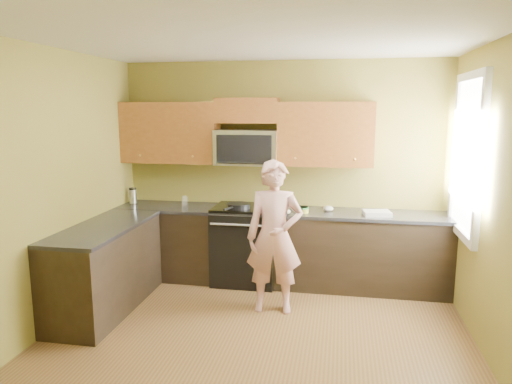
% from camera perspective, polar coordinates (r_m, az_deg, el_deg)
% --- Properties ---
extents(floor, '(4.00, 4.00, 0.00)m').
position_cam_1_polar(floor, '(4.42, -0.50, -18.62)').
color(floor, brown).
rests_on(floor, ground).
extents(ceiling, '(4.00, 4.00, 0.00)m').
position_cam_1_polar(ceiling, '(3.92, -0.56, 18.56)').
color(ceiling, white).
rests_on(ceiling, ground).
extents(wall_back, '(4.00, 0.00, 4.00)m').
position_cam_1_polar(wall_back, '(5.90, 3.13, 2.54)').
color(wall_back, olive).
rests_on(wall_back, ground).
extents(wall_front, '(4.00, 0.00, 4.00)m').
position_cam_1_polar(wall_front, '(2.10, -11.08, -11.67)').
color(wall_front, olive).
rests_on(wall_front, ground).
extents(wall_left, '(0.00, 4.00, 4.00)m').
position_cam_1_polar(wall_left, '(4.75, -24.96, -0.23)').
color(wall_left, olive).
rests_on(wall_left, ground).
extents(wall_right, '(0.00, 4.00, 4.00)m').
position_cam_1_polar(wall_right, '(4.09, 28.22, -2.02)').
color(wall_right, olive).
rests_on(wall_right, ground).
extents(cabinet_back_run, '(4.00, 0.60, 0.88)m').
position_cam_1_polar(cabinet_back_run, '(5.80, 2.67, -6.79)').
color(cabinet_back_run, black).
rests_on(cabinet_back_run, floor).
extents(cabinet_left_run, '(0.60, 1.60, 0.88)m').
position_cam_1_polar(cabinet_left_run, '(5.31, -17.78, -8.91)').
color(cabinet_left_run, black).
rests_on(cabinet_left_run, floor).
extents(countertop_back, '(4.00, 0.62, 0.04)m').
position_cam_1_polar(countertop_back, '(5.68, 2.69, -2.37)').
color(countertop_back, black).
rests_on(countertop_back, cabinet_back_run).
extents(countertop_left, '(0.62, 1.60, 0.04)m').
position_cam_1_polar(countertop_left, '(5.17, -17.96, -4.09)').
color(countertop_left, black).
rests_on(countertop_left, cabinet_left_run).
extents(stove, '(0.76, 0.65, 0.95)m').
position_cam_1_polar(stove, '(5.83, -1.28, -6.33)').
color(stove, black).
rests_on(stove, floor).
extents(microwave, '(0.76, 0.40, 0.42)m').
position_cam_1_polar(microwave, '(5.76, -1.07, 3.37)').
color(microwave, silver).
rests_on(microwave, wall_back).
extents(upper_cab_left, '(1.22, 0.33, 0.75)m').
position_cam_1_polar(upper_cab_left, '(6.07, -10.23, 3.54)').
color(upper_cab_left, brown).
rests_on(upper_cab_left, wall_back).
extents(upper_cab_right, '(1.12, 0.33, 0.75)m').
position_cam_1_polar(upper_cab_right, '(5.69, 8.34, 3.17)').
color(upper_cab_right, brown).
rests_on(upper_cab_right, wall_back).
extents(upper_cab_over_mw, '(0.76, 0.33, 0.30)m').
position_cam_1_polar(upper_cab_over_mw, '(5.76, -1.02, 9.85)').
color(upper_cab_over_mw, brown).
rests_on(upper_cab_over_mw, wall_back).
extents(window, '(0.06, 1.06, 1.66)m').
position_cam_1_polar(window, '(5.18, 24.29, 3.96)').
color(window, white).
rests_on(window, wall_right).
extents(woman, '(0.62, 0.43, 1.61)m').
position_cam_1_polar(woman, '(4.92, 2.26, -5.46)').
color(woman, '#E17170').
rests_on(woman, floor).
extents(frying_pan, '(0.43, 0.55, 0.06)m').
position_cam_1_polar(frying_pan, '(5.62, -2.12, -1.98)').
color(frying_pan, black).
rests_on(frying_pan, stove).
extents(butter_tub, '(0.15, 0.15, 0.09)m').
position_cam_1_polar(butter_tub, '(5.53, 5.75, -2.53)').
color(butter_tub, yellow).
rests_on(butter_tub, countertop_back).
extents(toast_slice, '(0.14, 0.14, 0.01)m').
position_cam_1_polar(toast_slice, '(5.63, 5.65, -2.24)').
color(toast_slice, '#B27F47').
rests_on(toast_slice, countertop_back).
extents(napkin_a, '(0.12, 0.13, 0.06)m').
position_cam_1_polar(napkin_a, '(5.44, 3.65, -2.39)').
color(napkin_a, silver).
rests_on(napkin_a, countertop_back).
extents(napkin_b, '(0.13, 0.14, 0.07)m').
position_cam_1_polar(napkin_b, '(5.64, 8.75, -2.01)').
color(napkin_b, silver).
rests_on(napkin_b, countertop_back).
extents(dish_towel, '(0.33, 0.28, 0.05)m').
position_cam_1_polar(dish_towel, '(5.55, 14.43, -2.49)').
color(dish_towel, white).
rests_on(dish_towel, countertop_back).
extents(travel_mug, '(0.11, 0.11, 0.20)m').
position_cam_1_polar(travel_mug, '(6.28, -14.65, -1.30)').
color(travel_mug, silver).
rests_on(travel_mug, countertop_back).
extents(glass_c, '(0.09, 0.09, 0.12)m').
position_cam_1_polar(glass_c, '(5.99, -8.66, -1.04)').
color(glass_c, silver).
rests_on(glass_c, countertop_back).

